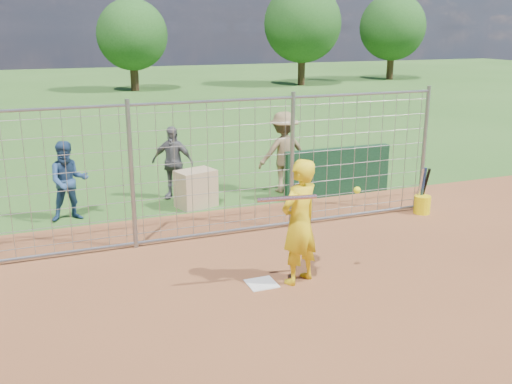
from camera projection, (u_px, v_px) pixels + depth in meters
name	position (u px, v px, depth m)	size (l,w,h in m)	color
ground	(257.00, 279.00, 8.77)	(100.00, 100.00, 0.00)	#2D591E
home_plate	(262.00, 284.00, 8.59)	(0.43, 0.43, 0.02)	silver
dugout_wall	(338.00, 172.00, 13.03)	(2.60, 0.20, 1.10)	#11381E
batter	(299.00, 222.00, 8.42)	(0.70, 0.46, 1.91)	yellow
bystander_a	(69.00, 181.00, 11.26)	(0.78, 0.61, 1.61)	navy
bystander_b	(173.00, 163.00, 12.72)	(0.96, 0.40, 1.65)	#57585C
bystander_c	(284.00, 152.00, 13.20)	(1.22, 0.70, 1.88)	olive
equipment_bin	(196.00, 188.00, 12.23)	(0.80, 0.55, 0.80)	tan
equipment_in_play	(304.00, 196.00, 8.03)	(1.53, 0.28, 0.13)	silver
bucket_with_bats	(422.00, 202.00, 11.81)	(0.34, 0.36, 0.98)	yellow
backstop_fence	(216.00, 171.00, 10.21)	(9.08, 0.08, 2.60)	gray
tree_line	(133.00, 28.00, 33.99)	(44.66, 6.72, 6.48)	#3F2B19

